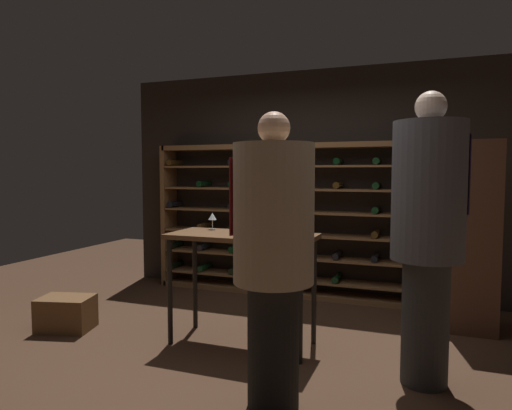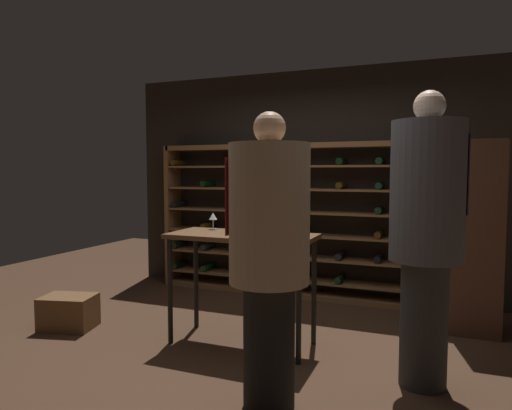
{
  "view_description": "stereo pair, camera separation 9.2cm",
  "coord_description": "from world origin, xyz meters",
  "views": [
    {
      "loc": [
        1.32,
        -3.5,
        1.49
      ],
      "look_at": [
        -0.08,
        0.23,
        1.2
      ],
      "focal_mm": 32.22,
      "sensor_mm": 36.0,
      "label": 1
    },
    {
      "loc": [
        1.41,
        -3.46,
        1.49
      ],
      "look_at": [
        -0.08,
        0.23,
        1.2
      ],
      "focal_mm": 32.22,
      "sensor_mm": 36.0,
      "label": 2
    }
  ],
  "objects": [
    {
      "name": "wine_rack",
      "position": [
        -0.3,
        1.79,
        0.89
      ],
      "size": [
        3.28,
        0.32,
        1.83
      ],
      "color": "brown",
      "rests_on": "ground"
    },
    {
      "name": "display_cabinet",
      "position": [
        1.72,
        1.16,
        0.89
      ],
      "size": [
        0.44,
        0.36,
        1.78
      ],
      "primitive_type": "cube",
      "color": "#4C2D1E",
      "rests_on": "ground"
    },
    {
      "name": "ground_plane",
      "position": [
        0.0,
        0.0,
        0.0
      ],
      "size": [
        10.0,
        10.0,
        0.0
      ],
      "primitive_type": "plane",
      "color": "#472D1E"
    },
    {
      "name": "back_wall",
      "position": [
        0.0,
        2.0,
        1.36
      ],
      "size": [
        4.86,
        0.1,
        2.71
      ],
      "primitive_type": "cube",
      "color": "black",
      "rests_on": "ground"
    },
    {
      "name": "person_guest_plum_blouse",
      "position": [
        0.43,
        -0.81,
        1.02
      ],
      "size": [
        0.51,
        0.5,
        1.86
      ],
      "rotation": [
        0.0,
        0.0,
        1.26
      ],
      "color": "black",
      "rests_on": "ground"
    },
    {
      "name": "person_guest_blue_shirt",
      "position": [
        1.32,
        -0.13,
        1.13
      ],
      "size": [
        0.5,
        0.49,
        2.04
      ],
      "rotation": [
        0.0,
        0.0,
        -1.52
      ],
      "color": "#2F2F2F",
      "rests_on": "ground"
    },
    {
      "name": "wine_bottle_black_capsule",
      "position": [
        0.03,
        0.03,
        1.08
      ],
      "size": [
        0.07,
        0.07,
        0.34
      ],
      "color": "black",
      "rests_on": "tasting_table"
    },
    {
      "name": "tasting_table",
      "position": [
        -0.16,
        0.11,
        0.84
      ],
      "size": [
        1.26,
        0.56,
        0.96
      ],
      "color": "brown",
      "rests_on": "ground"
    },
    {
      "name": "wine_bottle_amber_reserve",
      "position": [
        -0.18,
        0.18,
        1.09
      ],
      "size": [
        0.08,
        0.08,
        0.36
      ],
      "color": "black",
      "rests_on": "tasting_table"
    },
    {
      "name": "wine_crate",
      "position": [
        -1.86,
        -0.16,
        0.16
      ],
      "size": [
        0.55,
        0.45,
        0.31
      ],
      "primitive_type": "cube",
      "rotation": [
        0.0,
        0.0,
        0.25
      ],
      "color": "brown",
      "rests_on": "ground"
    },
    {
      "name": "wine_glass_stemmed_center",
      "position": [
        -0.53,
        0.29,
        1.08
      ],
      "size": [
        0.08,
        0.08,
        0.15
      ],
      "color": "silver",
      "rests_on": "tasting_table"
    }
  ]
}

